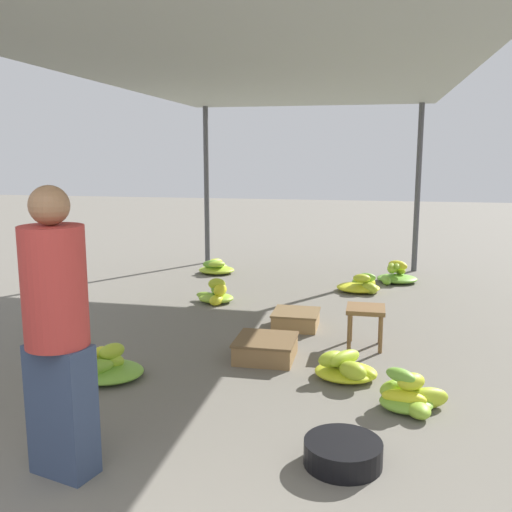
{
  "coord_description": "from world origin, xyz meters",
  "views": [
    {
      "loc": [
        0.98,
        -1.82,
        1.73
      ],
      "look_at": [
        0.0,
        2.93,
        0.86
      ],
      "focal_mm": 40.0,
      "sensor_mm": 36.0,
      "label": 1
    }
  ],
  "objects_px": {
    "banana_pile_right_3": "(396,275)",
    "banana_pile_left_2": "(216,268)",
    "vendor_foreground": "(57,329)",
    "banana_pile_right_2": "(410,396)",
    "banana_pile_right_0": "(346,369)",
    "banana_pile_right_1": "(362,285)",
    "basin_black": "(343,453)",
    "banana_pile_left_1": "(216,295)",
    "banana_pile_left_0": "(105,367)",
    "crate_near": "(266,348)",
    "crate_mid": "(296,319)",
    "stool": "(366,315)"
  },
  "relations": [
    {
      "from": "banana_pile_right_1",
      "to": "banana_pile_right_2",
      "type": "xyz_separation_m",
      "value": [
        0.4,
        -3.42,
        0.02
      ]
    },
    {
      "from": "banana_pile_left_0",
      "to": "banana_pile_right_0",
      "type": "bearing_deg",
      "value": 10.66
    },
    {
      "from": "banana_pile_right_3",
      "to": "banana_pile_left_2",
      "type": "bearing_deg",
      "value": 178.01
    },
    {
      "from": "banana_pile_right_2",
      "to": "banana_pile_right_0",
      "type": "bearing_deg",
      "value": 135.36
    },
    {
      "from": "vendor_foreground",
      "to": "banana_pile_left_1",
      "type": "distance_m",
      "value": 3.75
    },
    {
      "from": "banana_pile_left_2",
      "to": "banana_pile_right_2",
      "type": "distance_m",
      "value": 4.82
    },
    {
      "from": "basin_black",
      "to": "banana_pile_left_1",
      "type": "height_order",
      "value": "banana_pile_left_1"
    },
    {
      "from": "vendor_foreground",
      "to": "banana_pile_left_2",
      "type": "relative_size",
      "value": 2.99
    },
    {
      "from": "banana_pile_left_1",
      "to": "crate_near",
      "type": "distance_m",
      "value": 1.95
    },
    {
      "from": "banana_pile_left_0",
      "to": "crate_mid",
      "type": "height_order",
      "value": "banana_pile_left_0"
    },
    {
      "from": "vendor_foreground",
      "to": "banana_pile_right_3",
      "type": "relative_size",
      "value": 2.76
    },
    {
      "from": "banana_pile_right_1",
      "to": "crate_near",
      "type": "relative_size",
      "value": 1.17
    },
    {
      "from": "vendor_foreground",
      "to": "banana_pile_right_2",
      "type": "relative_size",
      "value": 3.06
    },
    {
      "from": "banana_pile_left_0",
      "to": "banana_pile_right_0",
      "type": "xyz_separation_m",
      "value": [
        1.85,
        0.35,
        -0.0
      ]
    },
    {
      "from": "vendor_foreground",
      "to": "banana_pile_right_3",
      "type": "height_order",
      "value": "vendor_foreground"
    },
    {
      "from": "basin_black",
      "to": "banana_pile_right_2",
      "type": "relative_size",
      "value": 0.86
    },
    {
      "from": "crate_near",
      "to": "banana_pile_right_0",
      "type": "bearing_deg",
      "value": -25.0
    },
    {
      "from": "banana_pile_right_0",
      "to": "stool",
      "type": "bearing_deg",
      "value": 80.99
    },
    {
      "from": "basin_black",
      "to": "banana_pile_right_3",
      "type": "relative_size",
      "value": 0.78
    },
    {
      "from": "vendor_foreground",
      "to": "banana_pile_right_1",
      "type": "bearing_deg",
      "value": 71.96
    },
    {
      "from": "banana_pile_right_2",
      "to": "banana_pile_left_2",
      "type": "bearing_deg",
      "value": 121.49
    },
    {
      "from": "banana_pile_left_2",
      "to": "crate_near",
      "type": "relative_size",
      "value": 1.04
    },
    {
      "from": "banana_pile_right_0",
      "to": "banana_pile_right_1",
      "type": "height_order",
      "value": "banana_pile_right_1"
    },
    {
      "from": "banana_pile_right_2",
      "to": "banana_pile_right_1",
      "type": "bearing_deg",
      "value": 96.62
    },
    {
      "from": "banana_pile_left_0",
      "to": "banana_pile_left_2",
      "type": "distance_m",
      "value": 4.02
    },
    {
      "from": "vendor_foreground",
      "to": "stool",
      "type": "height_order",
      "value": "vendor_foreground"
    },
    {
      "from": "banana_pile_left_1",
      "to": "banana_pile_right_2",
      "type": "relative_size",
      "value": 0.94
    },
    {
      "from": "banana_pile_left_1",
      "to": "crate_mid",
      "type": "xyz_separation_m",
      "value": [
        1.05,
        -0.78,
        -0.01
      ]
    },
    {
      "from": "banana_pile_left_1",
      "to": "banana_pile_right_0",
      "type": "xyz_separation_m",
      "value": [
        1.62,
        -2.04,
        -0.01
      ]
    },
    {
      "from": "banana_pile_right_3",
      "to": "vendor_foreground",
      "type": "bearing_deg",
      "value": -110.43
    },
    {
      "from": "banana_pile_right_3",
      "to": "crate_near",
      "type": "bearing_deg",
      "value": -110.12
    },
    {
      "from": "vendor_foreground",
      "to": "basin_black",
      "type": "distance_m",
      "value": 1.71
    },
    {
      "from": "crate_mid",
      "to": "basin_black",
      "type": "bearing_deg",
      "value": -76.39
    },
    {
      "from": "vendor_foreground",
      "to": "banana_pile_right_3",
      "type": "distance_m",
      "value": 5.61
    },
    {
      "from": "banana_pile_left_1",
      "to": "banana_pile_left_2",
      "type": "xyz_separation_m",
      "value": [
        -0.45,
        1.62,
        -0.02
      ]
    },
    {
      "from": "banana_pile_right_3",
      "to": "banana_pile_left_0",
      "type": "bearing_deg",
      "value": -120.84
    },
    {
      "from": "banana_pile_right_3",
      "to": "basin_black",
      "type": "bearing_deg",
      "value": -95.35
    },
    {
      "from": "banana_pile_left_1",
      "to": "crate_mid",
      "type": "height_order",
      "value": "banana_pile_left_1"
    },
    {
      "from": "crate_mid",
      "to": "banana_pile_left_2",
      "type": "bearing_deg",
      "value": 122.06
    },
    {
      "from": "vendor_foreground",
      "to": "banana_pile_left_2",
      "type": "xyz_separation_m",
      "value": [
        -0.62,
        5.3,
        -0.74
      ]
    },
    {
      "from": "banana_pile_right_2",
      "to": "crate_mid",
      "type": "relative_size",
      "value": 1.13
    },
    {
      "from": "crate_near",
      "to": "crate_mid",
      "type": "relative_size",
      "value": 1.11
    },
    {
      "from": "crate_near",
      "to": "crate_mid",
      "type": "xyz_separation_m",
      "value": [
        0.13,
        0.94,
        -0.01
      ]
    },
    {
      "from": "banana_pile_left_0",
      "to": "banana_pile_right_3",
      "type": "xyz_separation_m",
      "value": [
        2.34,
        3.93,
        0.01
      ]
    },
    {
      "from": "stool",
      "to": "basin_black",
      "type": "bearing_deg",
      "value": -92.35
    },
    {
      "from": "banana_pile_left_1",
      "to": "banana_pile_right_1",
      "type": "distance_m",
      "value": 1.91
    },
    {
      "from": "banana_pile_left_2",
      "to": "banana_pile_right_2",
      "type": "height_order",
      "value": "banana_pile_right_2"
    },
    {
      "from": "crate_near",
      "to": "banana_pile_right_3",
      "type": "bearing_deg",
      "value": 69.88
    },
    {
      "from": "banana_pile_left_2",
      "to": "banana_pile_right_1",
      "type": "distance_m",
      "value": 2.23
    },
    {
      "from": "basin_black",
      "to": "banana_pile_right_2",
      "type": "xyz_separation_m",
      "value": [
        0.41,
        0.8,
        0.02
      ]
    }
  ]
}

